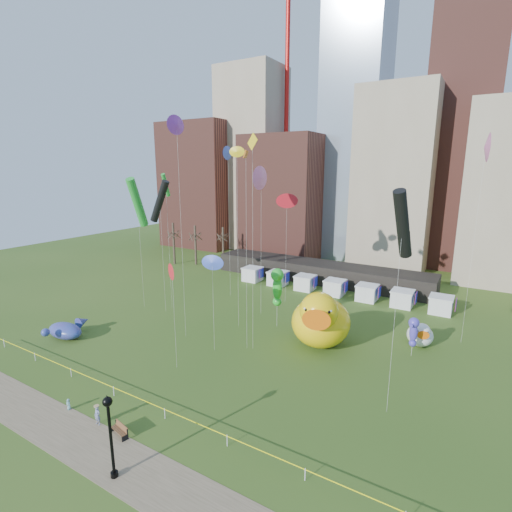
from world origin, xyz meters
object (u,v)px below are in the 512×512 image
Objects in this scene: big_duck at (320,320)px; park_bench at (120,429)px; small_duck at (420,334)px; seahorse_purple at (414,330)px; seahorse_green at (277,284)px; lamppost at (110,428)px; woman at (97,415)px; toddler at (69,404)px; whale_inflatable at (66,330)px.

park_bench is at bearing -123.74° from big_duck.
small_duck is 0.97× the size of seahorse_purple.
small_duck is 2.36× the size of park_bench.
seahorse_green is 1.29× the size of lamppost.
woman is at bearing -114.80° from seahorse_green.
small_duck is at bearing -5.38° from seahorse_green.
small_duck is at bearing 92.99° from seahorse_purple.
toddler is at bearing 176.80° from woman.
big_duck is 1.28× the size of seahorse_green.
lamppost reaches higher than small_duck.
big_duck is at bearing -164.19° from small_duck.
big_duck is at bearing 63.18° from toddler.
small_duck is at bearing 65.38° from lamppost.
woman is at bearing -30.02° from whale_inflatable.
park_bench is (-0.49, -23.59, -5.06)m from seahorse_green.
whale_inflatable is at bearing -168.62° from big_duck.
small_duck reaches higher than park_bench.
whale_inflatable is at bearing -159.38° from seahorse_green.
seahorse_green is 4.90× the size of woman.
small_duck is 0.55× the size of seahorse_green.
seahorse_green is 26.65m from lamppost.
seahorse_purple reaches higher than toddler.
lamppost is at bearing -102.61° from seahorse_green.
toddler is (-6.10, -0.08, 0.01)m from park_bench.
whale_inflatable is (-35.21, -15.92, -2.00)m from seahorse_purple.
woman is (-2.45, -0.08, 0.31)m from park_bench.
big_duck is 6.28× the size of woman.
seahorse_green reaches higher than lamppost.
small_duck is 2.71× the size of woman.
seahorse_green reaches higher than seahorse_purple.
big_duck is 5.46× the size of park_bench.
woman is at bearing 152.17° from lamppost.
woman is (-9.55, -21.39, -2.34)m from big_duck.
big_duck is 2.24× the size of seahorse_purple.
small_duck is 35.44m from toddler.
seahorse_purple reaches higher than park_bench.
toddler is (-22.35, -24.21, -2.46)m from seahorse_purple.
seahorse_green is 25.08m from toddler.
small_duck is 33.06m from lamppost.
park_bench is at bearing 5.63° from toddler.
woman is (-19.05, -27.19, -0.56)m from small_duck.
small_duck is 4.43× the size of toddler.
whale_inflatable is (-19.46, -15.38, -4.59)m from seahorse_green.
park_bench is (-16.25, -24.13, -2.47)m from seahorse_purple.
lamppost is (-4.24, -24.19, 0.44)m from big_duck.
seahorse_green is at bearing 79.72° from woman.
big_duck is 7.39m from seahorse_green.
lamppost is 3.82× the size of woman.
small_duck reaches higher than whale_inflatable.
park_bench is at bearing -26.77° from whale_inflatable.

